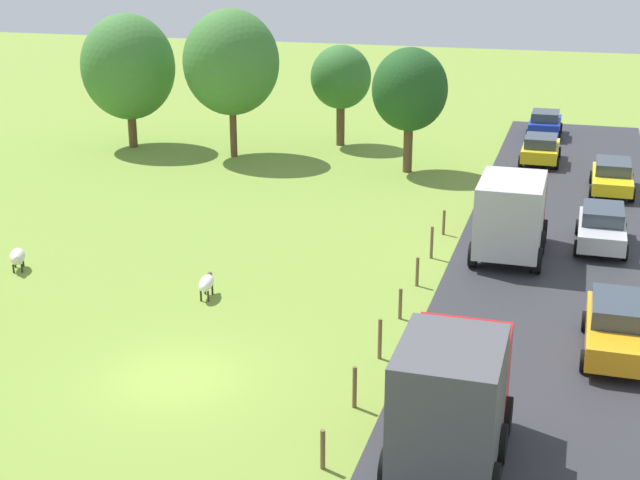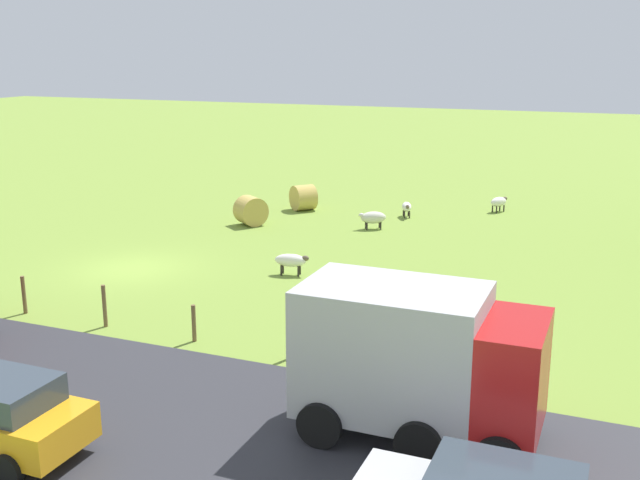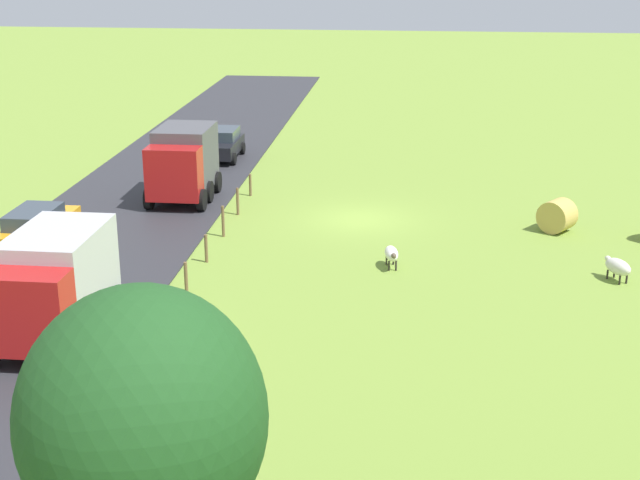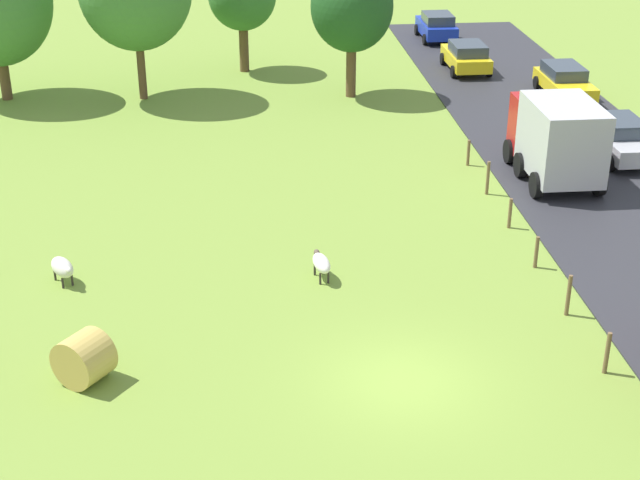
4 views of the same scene
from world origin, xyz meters
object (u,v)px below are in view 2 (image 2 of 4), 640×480
Objects in this scene: sheep_2 at (499,202)px; sheep_3 at (407,207)px; sheep_1 at (373,218)px; hay_bale_1 at (251,211)px; hay_bale_0 at (303,198)px; truck_1 at (417,358)px; sheep_0 at (291,260)px.

sheep_3 is (2.92, -3.93, -0.01)m from sheep_2.
hay_bale_1 is (1.35, -5.50, 0.13)m from sheep_1.
hay_bale_0 is 4.08m from hay_bale_1.
truck_1 is at bearing 21.04° from sheep_1.
sheep_1 is at bearing -13.61° from sheep_3.
sheep_0 reaches higher than sheep_2.
truck_1 is at bearing 5.14° from sheep_2.
hay_bale_1 is (-6.55, -5.02, 0.13)m from sheep_0.
sheep_1 reaches higher than sheep_3.
hay_bale_1 is at bearing -55.17° from sheep_3.
sheep_2 is 4.90m from sheep_3.
sheep_3 is at bearing 124.83° from hay_bale_1.
truck_1 is at bearing 37.05° from hay_bale_1.
hay_bale_0 is 0.26× the size of truck_1.
hay_bale_1 is at bearing -142.95° from truck_1.
truck_1 is (20.23, 11.34, 1.15)m from hay_bale_0.
sheep_2 is 0.83× the size of hay_bale_1.
sheep_2 is at bearing 125.50° from hay_bale_1.
sheep_1 is at bearing 103.74° from hay_bale_1.
hay_bale_1 is (7.25, -10.16, 0.15)m from sheep_2.
hay_bale_1 is at bearing -76.26° from sheep_1.
sheep_3 is at bearing -163.63° from truck_1.
hay_bale_0 is (-2.62, -4.57, 0.10)m from sheep_1.
truck_1 is (20.59, 6.05, 1.28)m from sheep_3.
hay_bale_0 is at bearing 166.76° from hay_bale_1.
sheep_0 is at bearing -143.21° from truck_1.
hay_bale_1 reaches higher than sheep_0.
sheep_0 is 1.01× the size of hay_bale_0.
hay_bale_0 is at bearing -158.79° from sheep_0.
sheep_1 is 0.95× the size of hay_bale_1.
hay_bale_1 is 0.27× the size of truck_1.
sheep_1 is at bearing 176.47° from sheep_0.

